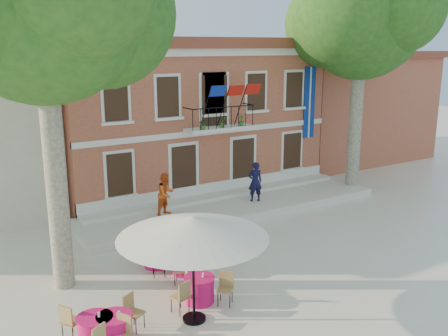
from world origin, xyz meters
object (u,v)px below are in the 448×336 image
(cafe_table_4, at_px, (157,254))
(pedestrian_navy, at_px, (255,182))
(pedestrian_orange, at_px, (166,194))
(cafe_table_1, at_px, (199,288))
(plane_tree_east, at_px, (362,20))
(cafe_table_3, at_px, (185,261))
(cafe_table_2, at_px, (115,329))
(cafe_table_0, at_px, (95,330))
(patio_umbrella, at_px, (193,227))
(plane_tree_west, at_px, (41,1))

(cafe_table_4, bearing_deg, pedestrian_navy, 28.19)
(pedestrian_orange, xyz_separation_m, cafe_table_1, (-2.08, -6.61, -0.76))
(plane_tree_east, xyz_separation_m, pedestrian_navy, (-5.78, 0.27, -7.09))
(pedestrian_orange, distance_m, cafe_table_3, 5.02)
(cafe_table_3, bearing_deg, cafe_table_2, -141.12)
(cafe_table_1, bearing_deg, plane_tree_east, 26.23)
(cafe_table_0, relative_size, cafe_table_2, 0.99)
(cafe_table_1, relative_size, cafe_table_2, 0.97)
(patio_umbrella, bearing_deg, pedestrian_orange, 70.13)
(pedestrian_orange, bearing_deg, cafe_table_2, -146.71)
(patio_umbrella, bearing_deg, pedestrian_navy, 45.48)
(cafe_table_1, height_order, cafe_table_2, same)
(pedestrian_navy, bearing_deg, pedestrian_orange, 10.31)
(patio_umbrella, distance_m, cafe_table_0, 3.41)
(plane_tree_east, distance_m, cafe_table_2, 18.06)
(plane_tree_east, distance_m, cafe_table_1, 15.58)
(patio_umbrella, distance_m, cafe_table_4, 4.25)
(patio_umbrella, xyz_separation_m, cafe_table_3, (1.10, 2.67, -2.20))
(pedestrian_navy, distance_m, cafe_table_1, 8.87)
(cafe_table_3, bearing_deg, pedestrian_orange, 71.64)
(cafe_table_2, bearing_deg, cafe_table_1, 15.03)
(pedestrian_orange, height_order, cafe_table_0, pedestrian_orange)
(pedestrian_orange, height_order, cafe_table_2, pedestrian_orange)
(patio_umbrella, height_order, pedestrian_navy, patio_umbrella)
(cafe_table_3, relative_size, cafe_table_4, 0.92)
(plane_tree_east, bearing_deg, cafe_table_0, -156.95)
(patio_umbrella, xyz_separation_m, cafe_table_2, (-2.17, 0.03, -2.20))
(cafe_table_3, bearing_deg, pedestrian_navy, 36.84)
(patio_umbrella, height_order, cafe_table_4, patio_umbrella)
(cafe_table_0, relative_size, cafe_table_4, 0.95)
(cafe_table_0, xyz_separation_m, cafe_table_2, (0.43, -0.20, 0.00))
(plane_tree_east, distance_m, pedestrian_navy, 9.16)
(plane_tree_west, distance_m, cafe_table_4, 8.41)
(plane_tree_east, bearing_deg, cafe_table_1, -153.77)
(cafe_table_4, bearing_deg, plane_tree_west, 175.60)
(cafe_table_1, height_order, cafe_table_3, same)
(plane_tree_west, xyz_separation_m, cafe_table_4, (2.97, -0.23, -7.87))
(patio_umbrella, xyz_separation_m, pedestrian_orange, (2.67, 7.38, -1.44))
(pedestrian_navy, bearing_deg, cafe_table_1, 60.31)
(cafe_table_0, bearing_deg, cafe_table_3, 33.41)
(plane_tree_east, bearing_deg, cafe_table_2, -155.72)
(plane_tree_east, bearing_deg, cafe_table_3, -160.68)
(plane_tree_west, relative_size, patio_umbrella, 2.85)
(cafe_table_2, relative_size, cafe_table_3, 1.04)
(plane_tree_east, xyz_separation_m, pedestrian_orange, (-9.99, 0.66, -7.11))
(pedestrian_orange, relative_size, cafe_table_1, 0.97)
(plane_tree_east, distance_m, cafe_table_4, 14.79)
(patio_umbrella, distance_m, cafe_table_3, 3.63)
(pedestrian_navy, xyz_separation_m, cafe_table_4, (-6.33, -3.40, -0.78))
(plane_tree_east, bearing_deg, cafe_table_4, -165.54)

